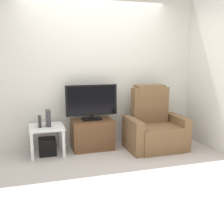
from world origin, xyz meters
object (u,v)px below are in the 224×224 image
(recliner_armchair, at_px, (154,127))
(game_console, at_px, (48,118))
(television, at_px, (92,102))
(side_table, at_px, (47,131))
(book_upright, at_px, (40,121))
(subwoofer_box, at_px, (47,146))
(tv_stand, at_px, (92,134))

(recliner_armchair, bearing_deg, game_console, -176.97)
(television, height_order, side_table, television)
(television, distance_m, book_upright, 0.91)
(recliner_armchair, height_order, side_table, recliner_armchair)
(side_table, height_order, game_console, game_console)
(television, height_order, recliner_armchair, television)
(subwoofer_box, relative_size, game_console, 1.07)
(subwoofer_box, height_order, game_console, game_console)
(side_table, bearing_deg, recliner_armchair, -5.82)
(game_console, bearing_deg, television, 6.56)
(tv_stand, distance_m, game_console, 0.81)
(book_upright, bearing_deg, tv_stand, 6.25)
(television, xyz_separation_m, side_table, (-0.77, -0.09, -0.42))
(tv_stand, relative_size, television, 0.80)
(tv_stand, xyz_separation_m, book_upright, (-0.87, -0.09, 0.31))
(side_table, bearing_deg, subwoofer_box, -45.00)
(game_console, bearing_deg, subwoofer_box, -164.05)
(television, relative_size, book_upright, 4.94)
(recliner_armchair, distance_m, book_upright, 1.92)
(game_console, bearing_deg, tv_stand, 5.07)
(tv_stand, bearing_deg, side_table, -174.42)
(side_table, relative_size, book_upright, 3.05)
(side_table, distance_m, subwoofer_box, 0.27)
(side_table, height_order, book_upright, book_upright)
(recliner_armchair, relative_size, book_upright, 6.11)
(tv_stand, bearing_deg, subwoofer_box, -174.42)
(recliner_armchair, distance_m, side_table, 1.81)
(television, bearing_deg, book_upright, -172.50)
(book_upright, bearing_deg, game_console, 12.53)
(television, xyz_separation_m, book_upright, (-0.87, -0.11, -0.26))
(tv_stand, xyz_separation_m, side_table, (-0.77, -0.07, 0.14))
(tv_stand, distance_m, subwoofer_box, 0.78)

